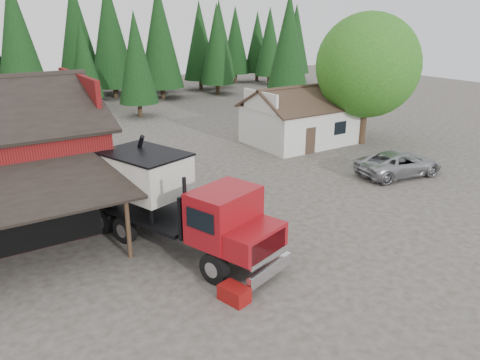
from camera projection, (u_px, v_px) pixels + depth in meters
ground at (264, 243)px, 21.44m from camera, size 120.00×120.00×0.00m
farmhouse at (300, 122)px, 37.84m from camera, size 8.60×6.42×4.65m
deciduous_tree at (368, 69)px, 36.11m from camera, size 8.00×8.00×10.20m
conifer_backdrop at (53, 105)px, 54.58m from camera, size 76.00×16.00×16.00m
near_pine_b at (136, 58)px, 46.24m from camera, size 3.96×3.96×10.40m
near_pine_c at (289, 44)px, 51.00m from camera, size 4.84×4.84×12.40m
near_pine_d at (18, 43)px, 43.74m from camera, size 5.28×5.28×13.40m
feed_truck at (173, 200)px, 20.48m from camera, size 5.87×10.79×4.71m
silver_car at (399, 164)px, 30.21m from camera, size 6.11×3.52×1.60m
equip_box at (234, 294)px, 17.01m from camera, size 0.96×1.24×0.60m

